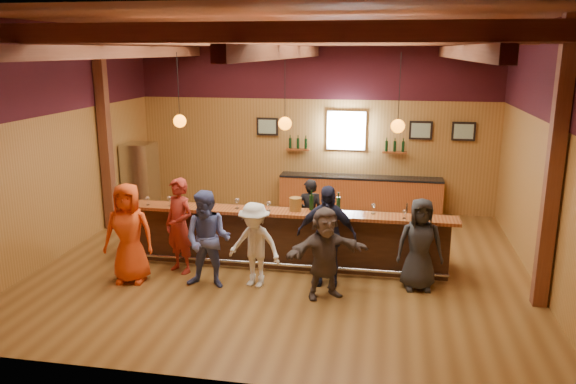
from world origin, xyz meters
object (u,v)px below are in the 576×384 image
object	(u,v)px
stainless_fridge	(141,180)
bartender	(310,214)
customer_dark	(420,244)
customer_redvest	(179,226)
back_bar_cabinet	(360,195)
customer_brown	(325,253)
bottle_a	(311,202)
customer_orange	(129,233)
customer_navy	(326,235)
customer_white	(255,245)
customer_denim	(208,240)
ice_bucket	(296,204)
bar_counter	(287,236)

from	to	relation	value
stainless_fridge	bartender	distance (m)	4.73
customer_dark	customer_redvest	bearing A→B (deg)	173.68
back_bar_cabinet	bartender	size ratio (longest dim) A/B	2.72
customer_dark	stainless_fridge	bearing A→B (deg)	146.98
customer_redvest	customer_brown	distance (m)	2.81
stainless_fridge	bottle_a	bearing A→B (deg)	-29.67
customer_orange	customer_navy	world-z (taller)	customer_orange
customer_orange	customer_white	size ratio (longest dim) A/B	1.19
customer_dark	customer_white	bearing A→B (deg)	-178.24
customer_redvest	customer_denim	world-z (taller)	customer_redvest
bartender	customer_navy	bearing A→B (deg)	96.93
back_bar_cabinet	customer_redvest	world-z (taller)	customer_redvest
customer_orange	customer_denim	distance (m)	1.44
customer_brown	customer_dark	bearing A→B (deg)	-7.29
ice_bucket	bottle_a	distance (m)	0.30
back_bar_cabinet	bar_counter	bearing A→B (deg)	-108.34
customer_redvest	bottle_a	world-z (taller)	customer_redvest
bar_counter	bartender	distance (m)	0.89
customer_redvest	customer_white	world-z (taller)	customer_redvest
customer_redvest	ice_bucket	size ratio (longest dim) A/B	7.20
customer_navy	customer_dark	xyz separation A→B (m)	(1.58, 0.06, -0.09)
customer_navy	ice_bucket	bearing A→B (deg)	137.39
customer_dark	bartender	distance (m)	2.69
stainless_fridge	ice_bucket	bearing A→B (deg)	-32.18
stainless_fridge	customer_dark	xyz separation A→B (m)	(6.55, -3.31, -0.10)
customer_redvest	bottle_a	size ratio (longest dim) A/B	4.68
bar_counter	bottle_a	size ratio (longest dim) A/B	16.71
ice_bucket	bar_counter	bearing A→B (deg)	126.90
back_bar_cabinet	customer_white	xyz separation A→B (m)	(-1.53, -4.82, 0.27)
stainless_fridge	bottle_a	size ratio (longest dim) A/B	4.77
customer_orange	customer_redvest	world-z (taller)	customer_orange
customer_white	ice_bucket	xyz separation A→B (m)	(0.54, 0.98, 0.48)
customer_orange	customer_navy	xyz separation A→B (m)	(3.41, 0.52, -0.00)
bartender	bottle_a	distance (m)	1.11
customer_denim	bottle_a	bearing A→B (deg)	39.23
bar_counter	ice_bucket	bearing A→B (deg)	-53.10
back_bar_cabinet	customer_denim	size ratio (longest dim) A/B	2.34
bar_counter	bartender	xyz separation A→B (m)	(0.31, 0.80, 0.21)
back_bar_cabinet	bartender	world-z (taller)	bartender
customer_brown	ice_bucket	distance (m)	1.46
customer_navy	customer_orange	bearing A→B (deg)	-169.18
bar_counter	customer_brown	xyz separation A→B (m)	(0.89, -1.47, 0.25)
customer_navy	customer_brown	distance (m)	0.56
stainless_fridge	customer_denim	world-z (taller)	stainless_fridge
customer_brown	ice_bucket	world-z (taller)	customer_brown
customer_orange	ice_bucket	world-z (taller)	customer_orange
customer_navy	bar_counter	bearing A→B (deg)	135.20
customer_orange	customer_white	world-z (taller)	customer_orange
customer_redvest	customer_dark	world-z (taller)	customer_redvest
customer_dark	bartender	bearing A→B (deg)	135.78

